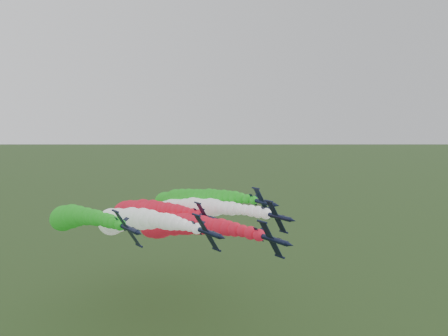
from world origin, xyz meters
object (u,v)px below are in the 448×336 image
(jet_inner_left, at_px, (126,220))
(jet_inner_right, at_px, (185,210))
(jet_outer_right, at_px, (182,200))
(jet_trail, at_px, (137,211))
(jet_outer_left, at_px, (70,218))
(jet_lead, at_px, (170,225))

(jet_inner_left, bearing_deg, jet_inner_right, 1.06)
(jet_outer_right, xyz_separation_m, jet_trail, (-14.12, 8.33, -3.65))
(jet_inner_left, distance_m, jet_outer_right, 30.26)
(jet_outer_left, bearing_deg, jet_inner_right, -18.26)
(jet_lead, xyz_separation_m, jet_outer_left, (-22.68, 21.66, 1.64))
(jet_inner_left, height_order, jet_outer_left, jet_outer_left)
(jet_trail, bearing_deg, jet_outer_left, -163.75)
(jet_outer_left, bearing_deg, jet_inner_left, -42.87)
(jet_lead, height_order, jet_trail, jet_lead)
(jet_lead, xyz_separation_m, jet_inner_right, (11.98, 10.22, 1.32))
(jet_inner_right, relative_size, jet_trail, 1.00)
(jet_outer_right, bearing_deg, jet_outer_left, 179.22)
(jet_trail, bearing_deg, jet_lead, -97.74)
(jet_inner_right, height_order, jet_outer_left, jet_outer_left)
(jet_outer_right, bearing_deg, jet_inner_left, -158.08)
(jet_outer_right, height_order, jet_trail, jet_outer_right)
(jet_outer_right, distance_m, jet_trail, 16.80)
(jet_inner_right, xyz_separation_m, jet_outer_right, (6.14, 10.88, 1.12))
(jet_inner_left, distance_m, jet_trail, 24.17)
(jet_inner_right, bearing_deg, jet_outer_left, 161.74)
(jet_lead, bearing_deg, jet_trail, 82.26)
(jet_outer_left, bearing_deg, jet_lead, -43.69)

